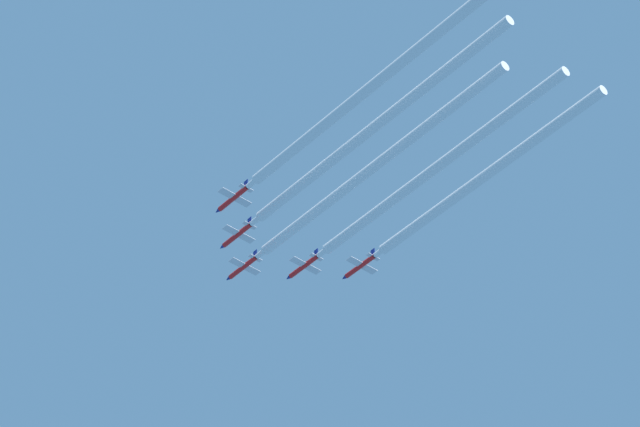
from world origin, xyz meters
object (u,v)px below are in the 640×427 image
Objects in this scene: jet_outer_left at (233,199)px; jet_right_wingman at (303,267)px; jet_lead at (242,268)px; jet_outer_right at (359,267)px; jet_left_wingman at (236,236)px.

jet_right_wingman is at bearing 18.37° from jet_outer_left.
jet_lead is 1.00× the size of jet_outer_left.
jet_right_wingman is 1.00× the size of jet_outer_left.
jet_outer_left is at bearing -179.95° from jet_outer_right.
jet_right_wingman is (18.80, -0.73, 0.34)m from jet_left_wingman.
jet_left_wingman is at bearing 48.16° from jet_outer_left.
jet_right_wingman is 29.19m from jet_outer_left.
jet_outer_right is (27.91, -9.89, -0.50)m from jet_left_wingman.
jet_right_wingman is (9.66, -10.19, -0.95)m from jet_lead.
jet_lead reaches higher than jet_left_wingman.
jet_outer_right is at bearing -19.52° from jet_left_wingman.
jet_outer_right is (9.11, -9.16, -0.84)m from jet_right_wingman.
jet_outer_left is 36.80m from jet_outer_right.
jet_outer_left is (-8.89, -9.93, -0.70)m from jet_left_wingman.
jet_left_wingman is 18.82m from jet_right_wingman.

